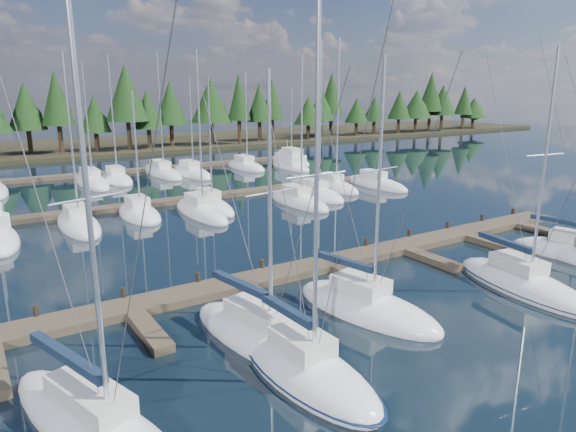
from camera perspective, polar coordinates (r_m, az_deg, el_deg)
ground at (r=41.33m, az=-5.69°, el=-0.84°), size 260.00×260.00×0.00m
far_shore at (r=97.87m, az=-22.07°, el=7.08°), size 220.00×30.00×0.60m
main_dock at (r=31.02m, az=5.07°, el=-5.58°), size 44.00×6.13×0.90m
back_docks at (r=59.02m, az=-14.42°, el=3.53°), size 50.00×21.80×0.40m
front_sailboat_0 at (r=18.20m, az=-20.07°, el=-21.56°), size 5.44×10.69×14.09m
front_sailboat_1 at (r=20.18m, az=2.15°, el=-16.77°), size 3.34×7.96×14.16m
front_sailboat_2 at (r=22.48m, az=-2.74°, el=-13.37°), size 4.19×9.44×12.12m
front_sailboat_3 at (r=25.60m, az=8.66°, el=-9.93°), size 4.64×8.64×12.80m
front_sailboat_4 at (r=30.77m, az=24.58°, el=-6.90°), size 4.25×9.44×13.36m
back_sailboat_rows at (r=54.68m, az=-12.78°, el=2.87°), size 45.22×33.08×16.84m
motor_yacht_right at (r=69.47m, az=0.28°, el=5.77°), size 3.74×9.19×4.49m
tree_line at (r=87.43m, az=-22.40°, el=11.13°), size 185.95×11.93×13.62m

